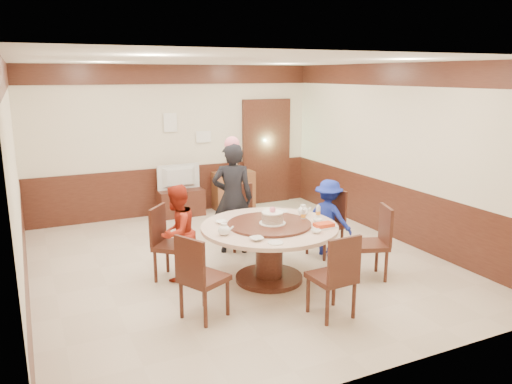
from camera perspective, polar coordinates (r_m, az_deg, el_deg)
name	(u,v)px	position (r m, az deg, el deg)	size (l,w,h in m)	color
room	(239,189)	(6.89, -2.00, 0.32)	(6.00, 6.04, 2.84)	beige
banquet_table	(269,241)	(6.45, 1.53, -5.65)	(1.75, 1.75, 0.78)	#421E14
chair_0	(326,235)	(7.50, 7.98, -4.86)	(0.53, 0.53, 0.97)	#421E14
chair_1	(243,228)	(7.73, -1.55, -4.17)	(0.50, 0.51, 0.97)	#421E14
chair_2	(172,256)	(6.67, -9.56, -7.26)	(0.62, 0.62, 0.97)	#421E14
chair_3	(203,292)	(5.61, -6.08, -11.25)	(0.60, 0.59, 0.97)	#421E14
chair_4	(332,290)	(5.67, 8.71, -11.05)	(0.46, 0.47, 0.97)	#421E14
chair_5	(370,255)	(6.78, 12.91, -7.07)	(0.57, 0.56, 0.97)	#421E14
person_standing	(233,198)	(7.41, -2.70, -0.73)	(0.61, 0.40, 1.66)	black
person_red	(177,233)	(6.56, -9.01, -4.60)	(0.61, 0.48, 1.26)	#A62816
person_blue	(328,218)	(7.43, 8.28, -2.92)	(0.73, 0.42, 1.14)	#18289A
birthday_cake	(272,218)	(6.33, 1.90, -2.94)	(0.34, 0.34, 0.22)	white
teapot_left	(224,230)	(5.99, -3.67, -4.38)	(0.17, 0.15, 0.13)	white
teapot_right	(303,211)	(6.84, 5.40, -2.17)	(0.17, 0.15, 0.13)	white
bowl_0	(222,222)	(6.46, -3.96, -3.45)	(0.14, 0.14, 0.04)	white
bowl_1	(316,231)	(6.11, 6.90, -4.48)	(0.13, 0.13, 0.04)	white
bowl_2	(257,239)	(5.81, 0.06, -5.36)	(0.16, 0.16, 0.04)	white
bowl_3	(317,220)	(6.57, 7.03, -3.22)	(0.13, 0.13, 0.04)	white
saucer_near	(276,243)	(5.72, 2.24, -5.80)	(0.18, 0.18, 0.01)	white
saucer_far	(282,211)	(7.01, 2.98, -2.20)	(0.18, 0.18, 0.01)	white
shrimp_platter	(324,226)	(6.32, 7.76, -3.84)	(0.30, 0.20, 0.06)	white
bottle_0	(303,215)	(6.57, 5.43, -2.62)	(0.06, 0.06, 0.16)	silver
bottle_1	(318,212)	(6.72, 7.11, -2.30)	(0.06, 0.06, 0.16)	silver
tv_stand	(181,202)	(9.59, -8.59, -1.19)	(0.85, 0.45, 0.50)	#421E14
television	(180,177)	(9.48, -8.69, 1.66)	(0.82, 0.11, 0.47)	gray
side_cabinet	(233,190)	(9.94, -2.60, 0.21)	(0.80, 0.40, 0.75)	brown
thermos	(235,162)	(9.85, -2.37, 3.44)	(0.15, 0.15, 0.38)	silver
notice_left	(170,123)	(9.50, -9.76, 7.83)	(0.25, 0.00, 0.35)	white
notice_right	(204,137)	(9.73, -5.99, 6.30)	(0.30, 0.00, 0.22)	white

